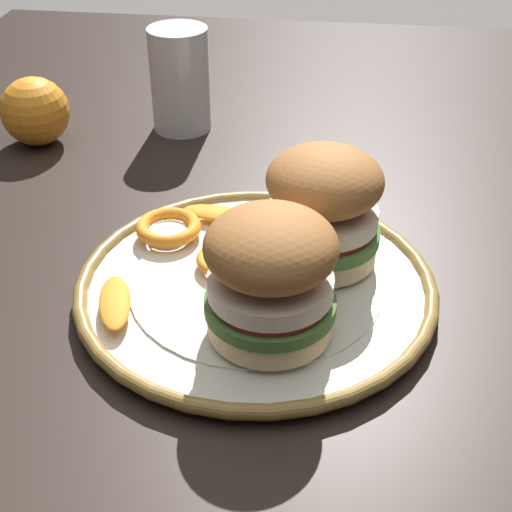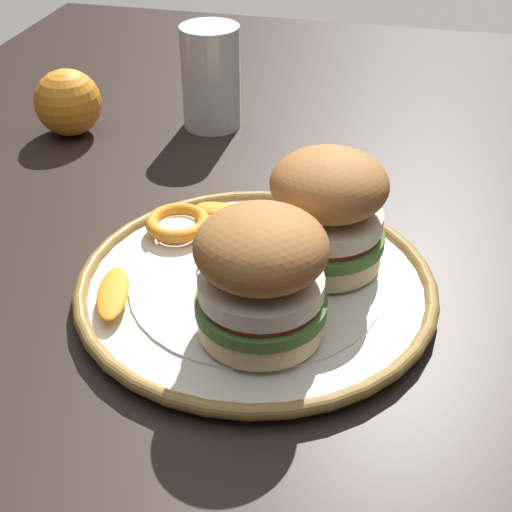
% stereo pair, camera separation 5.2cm
% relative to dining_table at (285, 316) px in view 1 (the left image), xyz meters
% --- Properties ---
extents(dining_table, '(1.36, 1.10, 0.74)m').
position_rel_dining_table_xyz_m(dining_table, '(0.00, 0.00, 0.00)').
color(dining_table, black).
rests_on(dining_table, ground).
extents(dinner_plate, '(0.30, 0.30, 0.02)m').
position_rel_dining_table_xyz_m(dinner_plate, '(0.08, -0.02, 0.09)').
color(dinner_plate, silver).
rests_on(dinner_plate, dining_table).
extents(sandwich_half_left, '(0.12, 0.12, 0.10)m').
position_rel_dining_table_xyz_m(sandwich_half_left, '(0.04, 0.03, 0.15)').
color(sandwich_half_left, beige).
rests_on(sandwich_half_left, dinner_plate).
extents(sandwich_half_right, '(0.13, 0.13, 0.10)m').
position_rel_dining_table_xyz_m(sandwich_half_right, '(0.14, -0.00, 0.15)').
color(sandwich_half_right, beige).
rests_on(sandwich_half_right, dinner_plate).
extents(orange_peel_curled, '(0.07, 0.07, 0.01)m').
position_rel_dining_table_xyz_m(orange_peel_curled, '(0.06, -0.05, 0.11)').
color(orange_peel_curled, orange).
rests_on(orange_peel_curled, dinner_plate).
extents(orange_peel_strip_long, '(0.04, 0.08, 0.01)m').
position_rel_dining_table_xyz_m(orange_peel_strip_long, '(-0.01, -0.06, 0.11)').
color(orange_peel_strip_long, orange).
rests_on(orange_peel_strip_long, dinner_plate).
extents(orange_peel_strip_short, '(0.07, 0.04, 0.01)m').
position_rel_dining_table_xyz_m(orange_peel_strip_short, '(0.13, -0.12, 0.11)').
color(orange_peel_strip_short, orange).
rests_on(orange_peel_strip_short, dinner_plate).
extents(orange_peel_small_curl, '(0.07, 0.07, 0.01)m').
position_rel_dining_table_xyz_m(orange_peel_small_curl, '(0.02, -0.11, 0.11)').
color(orange_peel_small_curl, orange).
rests_on(orange_peel_small_curl, dinner_plate).
extents(drinking_glass, '(0.07, 0.07, 0.12)m').
position_rel_dining_table_xyz_m(drinking_glass, '(-0.24, -0.15, 0.13)').
color(drinking_glass, white).
rests_on(drinking_glass, dining_table).
extents(whole_orange, '(0.08, 0.08, 0.08)m').
position_rel_dining_table_xyz_m(whole_orange, '(-0.18, -0.30, 0.12)').
color(whole_orange, orange).
rests_on(whole_orange, dining_table).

